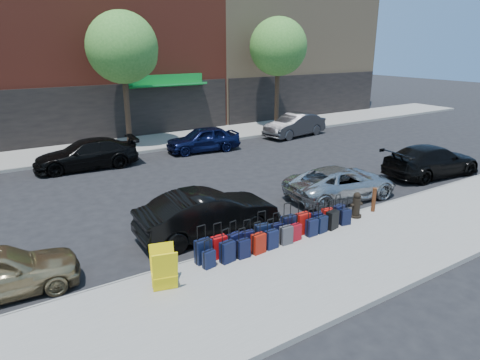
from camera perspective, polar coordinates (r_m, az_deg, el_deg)
ground at (r=16.67m, az=-5.21°, el=-2.42°), size 120.00×120.00×0.00m
sidewalk_near at (r=11.79m, az=10.14°, el=-11.25°), size 60.00×4.00×0.15m
sidewalk_far at (r=25.59m, az=-15.85°, el=4.32°), size 60.00×4.00×0.15m
curb_near at (r=13.15m, az=4.11°, el=-7.79°), size 60.00×0.08×0.15m
curb_far at (r=23.72m, az=-14.34°, el=3.41°), size 60.00×0.08×0.15m
building_right at (r=39.57m, az=3.27°, el=22.47°), size 15.00×12.12×18.00m
tree_center at (r=24.68m, az=-15.08°, el=16.45°), size 3.80×3.80×7.27m
tree_right at (r=29.74m, az=5.34°, el=17.09°), size 3.80×3.80×7.27m
suitcase_front_0 at (r=11.52m, az=-4.92°, el=-9.44°), size 0.45×0.26×1.06m
suitcase_front_1 at (r=11.76m, az=-2.81°, el=-8.90°), size 0.42×0.23×1.00m
suitcase_front_2 at (r=11.97m, az=-0.72°, el=-8.45°), size 0.43×0.29×0.96m
suitcase_front_3 at (r=12.22m, az=1.06°, el=-8.00°), size 0.38×0.23×0.88m
suitcase_front_4 at (r=12.42m, az=3.01°, el=-7.32°), size 0.46×0.29×1.04m
suitcase_front_5 at (r=12.76m, az=4.94°, el=-6.92°), size 0.38×0.23×0.87m
suitcase_front_6 at (r=13.03m, az=6.46°, el=-6.13°), size 0.45×0.26×1.06m
suitcase_front_7 at (r=13.27m, az=8.34°, el=-5.74°), size 0.44×0.24×1.07m
suitcase_front_8 at (r=13.66m, az=10.08°, el=-5.40°), size 0.40×0.27×0.88m
suitcase_front_9 at (r=14.04m, az=11.59°, el=-4.84°), size 0.39×0.26×0.88m
suitcase_front_10 at (r=14.31m, az=13.01°, el=-4.41°), size 0.42×0.27×0.95m
suitcase_back_0 at (r=11.32m, az=-4.17°, el=-10.48°), size 0.35×0.24×0.77m
suitcase_back_1 at (r=11.54m, az=-1.70°, el=-9.54°), size 0.42×0.28×0.94m
suitcase_back_2 at (r=11.76m, az=0.43°, el=-9.12°), size 0.36×0.21×0.86m
suitcase_back_3 at (r=12.00m, az=2.47°, el=-8.45°), size 0.40×0.25×0.92m
suitcase_back_4 at (r=12.28m, az=4.20°, el=-7.90°), size 0.38×0.23×0.89m
suitcase_back_5 at (r=12.58m, az=6.16°, el=-7.32°), size 0.38×0.23×0.88m
suitcase_back_6 at (r=12.85m, az=7.38°, el=-6.92°), size 0.35×0.21×0.81m
suitcase_back_7 at (r=13.20m, az=9.54°, el=-6.25°), size 0.36×0.21×0.85m
suitcase_back_8 at (r=13.48m, az=10.83°, el=-5.82°), size 0.37×0.24×0.85m
suitcase_back_9 at (r=13.78m, az=12.21°, el=-5.22°), size 0.44×0.31×0.96m
suitcase_back_10 at (r=14.20m, az=13.83°, el=-4.82°), size 0.38×0.26×0.83m
fire_hydrant at (r=14.85m, az=15.24°, el=-3.31°), size 0.45×0.40×0.88m
bollard at (r=15.50m, az=17.42°, el=-2.48°), size 0.16×0.16×0.85m
display_rack at (r=10.44m, az=-10.10°, el=-11.57°), size 0.73×0.77×1.05m
car_near_1 at (r=13.22m, az=-4.29°, el=-4.55°), size 4.49×1.76×1.45m
car_near_2 at (r=16.86m, az=13.36°, el=-0.38°), size 4.67×2.52×1.24m
car_near_3 at (r=21.06m, az=24.17°, el=2.36°), size 5.02×2.45×1.41m
car_far_1 at (r=21.65m, az=-19.79°, el=3.25°), size 4.93×2.34×1.39m
car_far_2 at (r=23.76m, az=-4.95°, el=5.45°), size 4.21×2.10×1.38m
car_far_3 at (r=27.83m, az=7.29°, el=7.27°), size 4.59×2.13×1.46m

